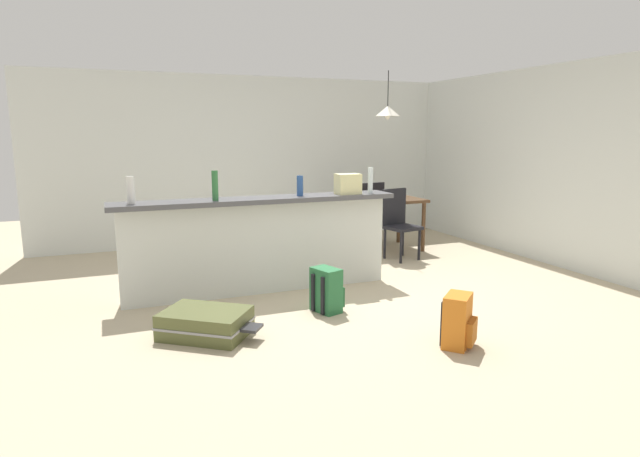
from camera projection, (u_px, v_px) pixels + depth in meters
The scene contains 17 objects.
ground_plane at pixel (338, 294), 5.62m from camera, with size 13.00×13.00×0.05m, color #BCAD8E.
wall_back at pixel (258, 160), 8.17m from camera, with size 6.60×0.10×2.50m, color silver.
wall_right at pixel (547, 165), 6.80m from camera, with size 0.10×6.00×2.50m, color silver.
partition_half_wall at pixel (260, 248), 5.56m from camera, with size 2.80×0.20×0.95m, color silver.
bar_countertop at pixel (259, 200), 5.47m from camera, with size 2.96×0.40×0.05m, color #4C4C51.
bottle_white at pixel (131, 190), 4.99m from camera, with size 0.07×0.07×0.26m, color silver.
bottle_green at pixel (215, 186), 5.21m from camera, with size 0.06×0.06×0.30m, color #2D6B38.
bottle_blue at pixel (300, 186), 5.60m from camera, with size 0.07×0.07×0.22m, color #284C89.
bottle_clear at pixel (370, 180), 5.82m from camera, with size 0.06×0.06×0.29m, color silver.
grocery_bag at pixel (348, 184), 5.77m from camera, with size 0.26×0.18×0.22m, color beige.
dining_table at pixel (382, 205), 7.56m from camera, with size 1.10×0.80×0.74m.
dining_chair_near_partition at pixel (398, 220), 7.04m from camera, with size 0.47×0.47×0.93m.
dining_chair_far_side at pixel (369, 209), 8.04m from camera, with size 0.45×0.45×0.93m.
pendant_lamp at pixel (388, 111), 7.33m from camera, with size 0.34×0.34×0.66m.
suitcase_flat_olive at pixel (206, 323), 4.39m from camera, with size 0.86×0.81×0.22m.
backpack_orange at pixel (458, 322), 4.17m from camera, with size 0.34×0.34×0.42m.
backpack_green at pixel (327, 291), 4.98m from camera, with size 0.30×0.32×0.42m.
Camera 1 is at (-2.21, -4.94, 1.67)m, focal length 29.77 mm.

